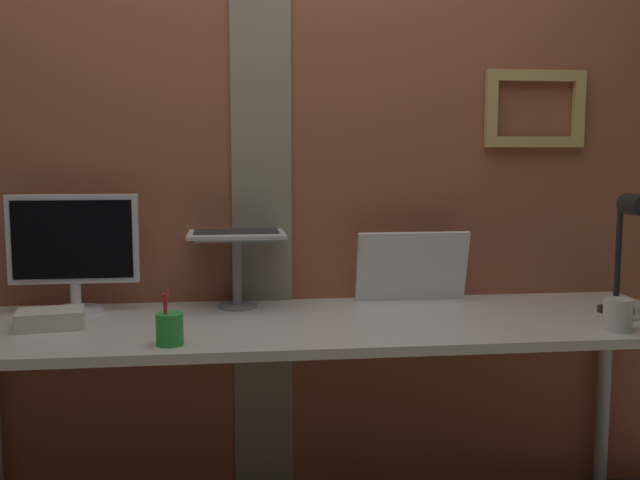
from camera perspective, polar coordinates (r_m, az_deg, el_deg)
The scene contains 10 objects.
brick_wall_back at distance 2.74m, azimuth -3.76°, elevation 5.15°, with size 3.70×0.16×2.46m.
desk at distance 2.42m, azimuth 0.29°, elevation -7.67°, with size 2.39×0.70×0.77m.
monitor at distance 2.63m, azimuth -18.46°, elevation -0.38°, with size 0.43×0.18×0.40m.
laptop_stand at distance 2.59m, azimuth -6.43°, elevation -1.52°, with size 0.28×0.22×0.25m.
laptop at distance 2.64m, azimuth -6.49°, elevation 1.53°, with size 0.33×0.31×0.20m.
whiteboard_panel at distance 2.70m, azimuth 7.12°, elevation -2.05°, with size 0.41×0.02×0.26m, color white.
desk_lamp at distance 2.64m, azimuth 22.61°, elevation 0.01°, with size 0.12×0.20×0.41m.
pen_cup at distance 2.14m, azimuth -11.53°, elevation -6.72°, with size 0.08×0.08×0.16m.
coffee_mug at distance 2.43m, azimuth 22.03°, elevation -5.37°, with size 0.13×0.09×0.10m.
paper_clutter_stack at distance 2.45m, azimuth -20.07°, elevation -5.73°, with size 0.20×0.14×0.06m, color silver.
Camera 1 is at (-0.16, -2.34, 1.31)m, focal length 41.50 mm.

